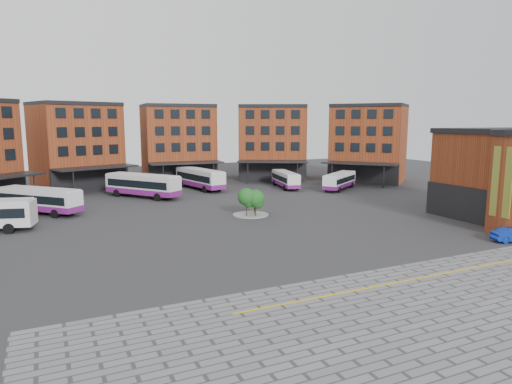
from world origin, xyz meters
name	(u,v)px	position (x,y,z in m)	size (l,w,h in m)	color
ground	(283,240)	(0.00, 0.00, 0.00)	(160.00, 160.00, 0.00)	#28282B
paving_zone	(501,327)	(2.00, -22.00, 0.01)	(50.00, 22.00, 0.02)	slate
yellow_line	(400,282)	(2.00, -14.00, 0.03)	(26.00, 0.15, 0.02)	gold
main_building	(148,147)	(-4.77, 38.25, 7.23)	(94.14, 42.48, 14.60)	brown
tree_island	(252,200)	(2.00, 11.49, 1.99)	(4.40, 4.40, 3.49)	gray
bus_b	(40,200)	(-21.39, 23.96, 1.75)	(9.78, 10.20, 3.24)	silver
bus_c	(143,185)	(-7.32, 30.85, 1.91)	(9.77, 11.75, 3.53)	silver
bus_d	(200,178)	(3.17, 35.39, 1.86)	(5.17, 12.47, 3.43)	silver
bus_e	(285,179)	(17.14, 30.73, 1.51)	(4.25, 10.14, 2.78)	white
bus_f	(340,181)	(24.41, 25.02, 1.52)	(9.50, 7.61, 2.81)	white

